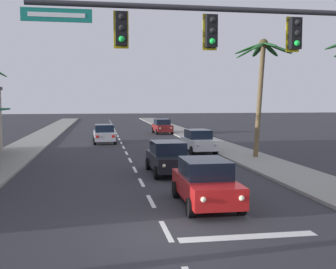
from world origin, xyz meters
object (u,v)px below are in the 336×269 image
at_px(sedan_oncoming_far, 104,134).
at_px(sedan_parked_mid_kerb, 198,141).
at_px(sedan_third_in_queue, 168,157).
at_px(palm_right_second, 262,69).
at_px(traffic_signal_mast, 266,54).
at_px(sedan_lead_at_stop_bar, 205,182).
at_px(sedan_parked_nearest_kerb, 162,126).

xyz_separation_m(sedan_oncoming_far, sedan_parked_mid_kerb, (6.77, -7.85, 0.00)).
height_order(sedan_third_in_queue, palm_right_second, palm_right_second).
relative_size(traffic_signal_mast, sedan_oncoming_far, 2.33).
relative_size(sedan_lead_at_stop_bar, palm_right_second, 0.57).
bearing_deg(sedan_lead_at_stop_bar, sedan_parked_nearest_kerb, 84.20).
bearing_deg(sedan_parked_mid_kerb, sedan_lead_at_stop_bar, -102.58).
height_order(sedan_parked_mid_kerb, palm_right_second, palm_right_second).
bearing_deg(sedan_parked_nearest_kerb, palm_right_second, -81.24).
distance_m(sedan_third_in_queue, sedan_parked_mid_kerb, 9.06).
bearing_deg(traffic_signal_mast, sedan_lead_at_stop_bar, 111.94).
xyz_separation_m(sedan_third_in_queue, sedan_parked_nearest_kerb, (3.59, 25.95, 0.00)).
relative_size(sedan_parked_nearest_kerb, palm_right_second, 0.58).
bearing_deg(traffic_signal_mast, palm_right_second, 68.38).
bearing_deg(sedan_oncoming_far, palm_right_second, -49.30).
bearing_deg(sedan_parked_nearest_kerb, traffic_signal_mast, -93.59).
xyz_separation_m(sedan_third_in_queue, sedan_oncoming_far, (-3.14, 16.14, 0.00)).
relative_size(sedan_lead_at_stop_bar, sedan_oncoming_far, 0.99).
height_order(traffic_signal_mast, sedan_parked_mid_kerb, traffic_signal_mast).
relative_size(sedan_third_in_queue, palm_right_second, 0.58).
relative_size(sedan_lead_at_stop_bar, sedan_third_in_queue, 0.99).
bearing_deg(sedan_lead_at_stop_bar, palm_right_second, 59.42).
xyz_separation_m(sedan_lead_at_stop_bar, sedan_third_in_queue, (-0.26, 6.77, 0.00)).
distance_m(sedan_third_in_queue, palm_right_second, 9.61).
bearing_deg(sedan_oncoming_far, traffic_signal_mast, -80.02).
bearing_deg(sedan_third_in_queue, sedan_parked_nearest_kerb, 82.12).
distance_m(sedan_oncoming_far, sedan_parked_nearest_kerb, 11.89).
bearing_deg(sedan_parked_nearest_kerb, sedan_oncoming_far, -124.48).
relative_size(sedan_parked_nearest_kerb, sedan_parked_mid_kerb, 1.00).
bearing_deg(palm_right_second, sedan_oncoming_far, 130.70).
xyz_separation_m(sedan_parked_nearest_kerb, palm_right_second, (3.31, -21.49, 4.99)).
bearing_deg(sedan_lead_at_stop_bar, traffic_signal_mast, -68.06).
bearing_deg(sedan_lead_at_stop_bar, sedan_third_in_queue, 92.24).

